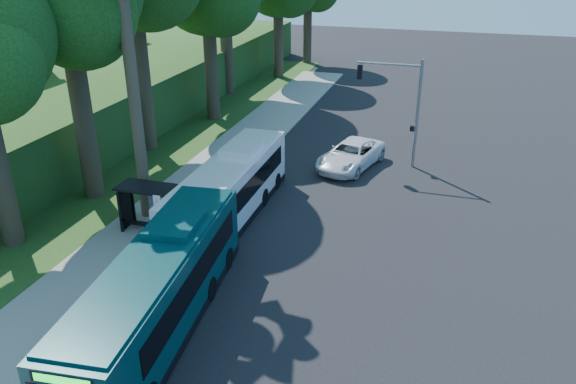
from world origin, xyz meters
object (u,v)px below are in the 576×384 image
(bus_shelter, at_px, (147,199))
(teal_bus, at_px, (160,288))
(white_bus, at_px, (230,189))
(pickup, at_px, (351,155))

(bus_shelter, xyz_separation_m, teal_bus, (4.45, -6.83, -0.01))
(white_bus, distance_m, teal_bus, 9.40)
(teal_bus, distance_m, pickup, 18.85)
(teal_bus, xyz_separation_m, pickup, (3.70, 18.46, -0.96))
(pickup, bearing_deg, bus_shelter, -109.98)
(teal_bus, bearing_deg, white_bus, 90.42)
(white_bus, relative_size, pickup, 1.99)
(teal_bus, height_order, pickup, teal_bus)
(bus_shelter, height_order, teal_bus, teal_bus)
(white_bus, xyz_separation_m, teal_bus, (0.99, -9.35, 0.07))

